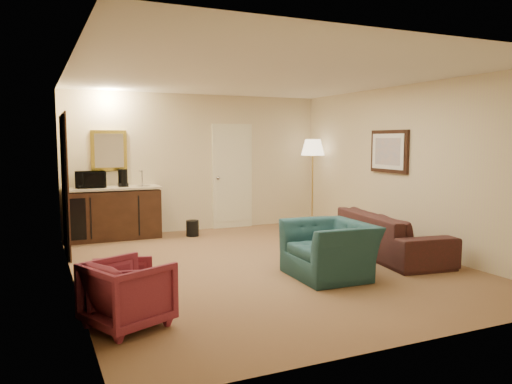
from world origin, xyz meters
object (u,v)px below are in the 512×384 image
Objects in this scene: rose_chair_near at (123,287)px; floor_lamp at (312,183)px; sofa at (388,227)px; microwave at (90,178)px; coffee_maker at (123,178)px; wetbar_cabinet at (113,213)px; coffee_table at (316,241)px; teal_armchair at (330,240)px; rose_chair_far at (128,290)px; waste_bin at (193,228)px.

floor_lamp is (4.35, 3.71, 0.58)m from rose_chair_near.
microwave reaches higher than sofa.
rose_chair_near is 1.98× the size of coffee_maker.
coffee_table is (2.50, -2.70, -0.21)m from wetbar_cabinet.
teal_armchair reaches higher than rose_chair_far.
waste_bin is 0.57× the size of microwave.
teal_armchair is at bearing -76.32° from waste_bin.
microwave is (-4.21, 0.35, 0.21)m from floor_lamp.
coffee_maker is at bearing 1.91° from wetbar_cabinet.
coffee_maker is (0.69, 4.33, 0.73)m from rose_chair_far.
floor_lamp is at bearing -1.30° from microwave.
teal_armchair is 4.47m from microwave.
floor_lamp is at bearing -4.75° from wetbar_cabinet.
teal_armchair is 3.48× the size of coffee_maker.
waste_bin is 0.93× the size of coffee_maker.
floor_lamp is (0.25, 2.67, 0.45)m from sofa.
coffee_table is (3.00, 1.33, -0.05)m from rose_chair_near.
wetbar_cabinet reaches higher than waste_bin.
floor_lamp reaches higher than wetbar_cabinet.
rose_chair_near is (-0.50, -4.03, -0.15)m from wetbar_cabinet.
teal_armchair is 3.42m from waste_bin.
floor_lamp reaches higher than rose_chair_far.
microwave is 1.64× the size of coffee_maker.
rose_chair_far is (0.00, -0.29, 0.04)m from rose_chair_near.
microwave is at bearing 173.00° from coffee_maker.
microwave is (-2.51, 3.65, 0.62)m from teal_armchair.
wetbar_cabinet is 0.74× the size of sofa.
coffee_table is (-1.10, 0.28, -0.18)m from sofa.
teal_armchair is at bearing -117.19° from floor_lamp.
wetbar_cabinet is 0.93× the size of floor_lamp.
wetbar_cabinet is 2.35× the size of rose_chair_far.
sofa reaches higher than coffee_table.
microwave reaches higher than coffee_maker.
rose_chair_far is at bearing -103.83° from coffee_maker.
wetbar_cabinet is 3.24× the size of microwave.
rose_chair_near reaches higher than waste_bin.
waste_bin is at bearing 179.82° from floor_lamp.
coffee_table is 2.87× the size of coffee_maker.
sofa reaches higher than rose_chair_near.
coffee_table is 0.50× the size of floor_lamp.
floor_lamp reaches higher than teal_armchair.
rose_chair_near is 4.14m from microwave.
coffee_table is 3.66m from coffee_maker.
rose_chair_far is 5.93m from floor_lamp.
rose_chair_far is at bearing -137.40° from floor_lamp.
microwave is at bearing 10.31° from rose_chair_near.
rose_chair_far is 0.40× the size of floor_lamp.
sofa is 3.64× the size of rose_chair_near.
sofa is 1.58m from teal_armchair.
wetbar_cabinet is 0.64m from coffee_maker.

